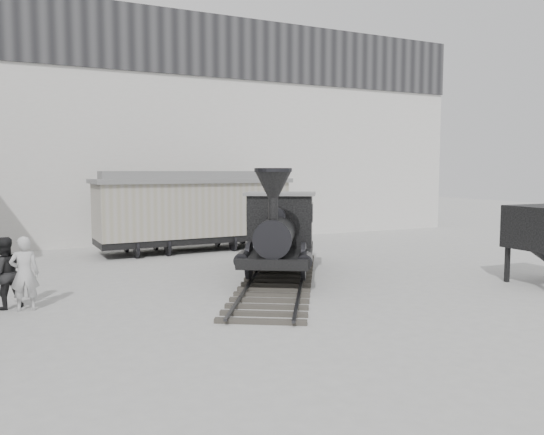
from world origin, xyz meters
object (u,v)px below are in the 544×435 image
locomotive (280,238)px  visitor_b (4,273)px  boxcar (194,209)px  visitor_a (24,274)px

locomotive → visitor_b: bearing=-144.7°
boxcar → visitor_a: boxcar is taller
visitor_a → boxcar: bearing=-126.0°
boxcar → visitor_b: (-7.13, -7.43, -0.90)m
locomotive → visitor_a: locomotive is taller
locomotive → visitor_a: 7.60m
locomotive → boxcar: size_ratio=1.11×
boxcar → locomotive: bearing=-85.6°
locomotive → visitor_b: locomotive is taller
locomotive → boxcar: (-0.84, 6.77, 0.54)m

